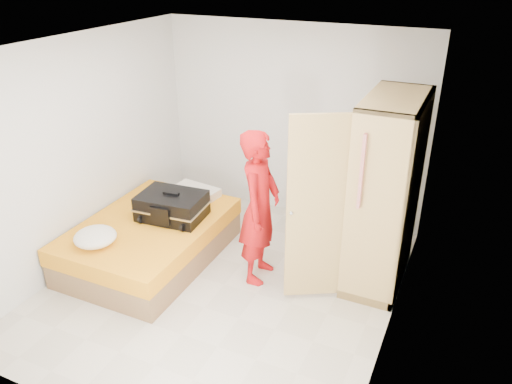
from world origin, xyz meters
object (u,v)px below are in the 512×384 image
at_px(person, 260,207).
at_px(round_cushion, 95,237).
at_px(suitcase, 172,206).
at_px(wardrobe, 380,199).
at_px(bed, 151,240).

relative_size(person, round_cushion, 3.83).
xyz_separation_m(suitcase, round_cushion, (-0.42, -0.86, -0.06)).
bearing_deg(person, wardrobe, -72.30).
height_order(bed, person, person).
distance_m(person, suitcase, 1.16).
distance_m(wardrobe, person, 1.29).
bearing_deg(person, bed, 94.32).
height_order(bed, round_cushion, round_cushion).
bearing_deg(round_cushion, bed, 70.13).
distance_m(bed, round_cushion, 0.76).
height_order(wardrobe, person, wardrobe).
bearing_deg(wardrobe, bed, -163.80).
bearing_deg(bed, suitcase, 48.90).
height_order(wardrobe, round_cushion, wardrobe).
bearing_deg(suitcase, person, -4.35).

